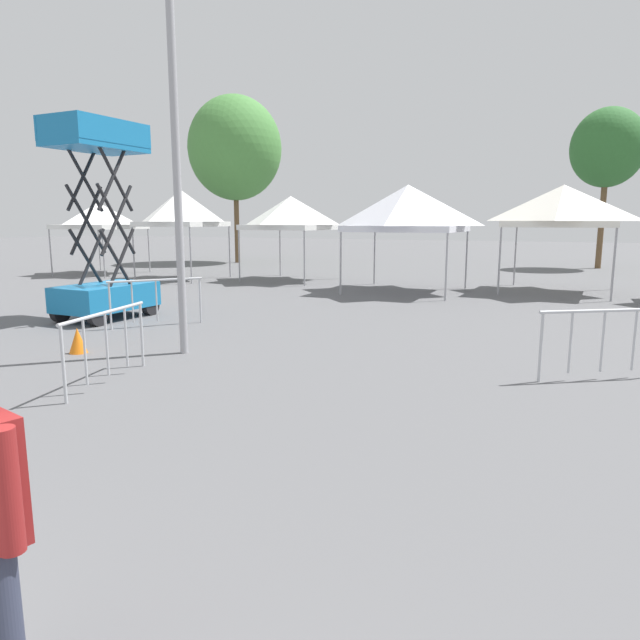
{
  "coord_description": "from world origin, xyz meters",
  "views": [
    {
      "loc": [
        2.63,
        -0.13,
        2.37
      ],
      "look_at": [
        0.12,
        5.44,
        1.3
      ],
      "focal_mm": 31.93,
      "sensor_mm": 36.0,
      "label": 1
    }
  ],
  "objects_px": {
    "canopy_tent_behind_right": "(408,208)",
    "crowd_barrier_near_person": "(156,293)",
    "light_pole_near_lift": "(174,106)",
    "tree_behind_tents_left": "(608,148)",
    "traffic_cone_near_barrier": "(78,340)",
    "canopy_tent_behind_left": "(99,216)",
    "tree_behind_tents_center": "(235,148)",
    "crowd_barrier_by_lift": "(604,330)",
    "scissor_lift": "(104,263)",
    "canopy_tent_center": "(291,213)",
    "canopy_tent_far_right": "(563,206)",
    "crowd_barrier_mid_lot": "(106,333)",
    "canopy_tent_right_of_center": "(181,208)"
  },
  "relations": [
    {
      "from": "canopy_tent_behind_left",
      "to": "canopy_tent_behind_right",
      "type": "relative_size",
      "value": 0.89
    },
    {
      "from": "crowd_barrier_by_lift",
      "to": "canopy_tent_far_right",
      "type": "bearing_deg",
      "value": 95.06
    },
    {
      "from": "canopy_tent_far_right",
      "to": "scissor_lift",
      "type": "bearing_deg",
      "value": -134.29
    },
    {
      "from": "canopy_tent_far_right",
      "to": "traffic_cone_near_barrier",
      "type": "relative_size",
      "value": 7.75
    },
    {
      "from": "canopy_tent_center",
      "to": "canopy_tent_behind_right",
      "type": "distance_m",
      "value": 5.49
    },
    {
      "from": "crowd_barrier_near_person",
      "to": "traffic_cone_near_barrier",
      "type": "bearing_deg",
      "value": -79.95
    },
    {
      "from": "canopy_tent_right_of_center",
      "to": "tree_behind_tents_left",
      "type": "xyz_separation_m",
      "value": [
        15.69,
        12.88,
        2.99
      ]
    },
    {
      "from": "canopy_tent_behind_right",
      "to": "traffic_cone_near_barrier",
      "type": "xyz_separation_m",
      "value": [
        -2.91,
        -11.27,
        -2.54
      ]
    },
    {
      "from": "canopy_tent_behind_left",
      "to": "canopy_tent_behind_right",
      "type": "distance_m",
      "value": 14.27
    },
    {
      "from": "canopy_tent_center",
      "to": "scissor_lift",
      "type": "height_order",
      "value": "scissor_lift"
    },
    {
      "from": "crowd_barrier_by_lift",
      "to": "crowd_barrier_near_person",
      "type": "distance_m",
      "value": 9.09
    },
    {
      "from": "canopy_tent_right_of_center",
      "to": "crowd_barrier_by_lift",
      "type": "distance_m",
      "value": 18.09
    },
    {
      "from": "canopy_tent_right_of_center",
      "to": "tree_behind_tents_center",
      "type": "relative_size",
      "value": 0.39
    },
    {
      "from": "scissor_lift",
      "to": "canopy_tent_behind_right",
      "type": "bearing_deg",
      "value": 57.78
    },
    {
      "from": "canopy_tent_right_of_center",
      "to": "canopy_tent_behind_right",
      "type": "relative_size",
      "value": 1.0
    },
    {
      "from": "canopy_tent_far_right",
      "to": "traffic_cone_near_barrier",
      "type": "distance_m",
      "value": 15.4
    },
    {
      "from": "crowd_barrier_by_lift",
      "to": "tree_behind_tents_left",
      "type": "bearing_deg",
      "value": 88.64
    },
    {
      "from": "tree_behind_tents_left",
      "to": "crowd_barrier_near_person",
      "type": "relative_size",
      "value": 4.72
    },
    {
      "from": "canopy_tent_behind_right",
      "to": "crowd_barrier_near_person",
      "type": "bearing_deg",
      "value": -111.64
    },
    {
      "from": "canopy_tent_behind_right",
      "to": "tree_behind_tents_center",
      "type": "xyz_separation_m",
      "value": [
        -12.52,
        9.2,
        3.55
      ]
    },
    {
      "from": "canopy_tent_behind_right",
      "to": "traffic_cone_near_barrier",
      "type": "distance_m",
      "value": 11.92
    },
    {
      "from": "tree_behind_tents_center",
      "to": "canopy_tent_behind_left",
      "type": "bearing_deg",
      "value": -101.51
    },
    {
      "from": "light_pole_near_lift",
      "to": "crowd_barrier_near_person",
      "type": "relative_size",
      "value": 4.53
    },
    {
      "from": "canopy_tent_right_of_center",
      "to": "tree_behind_tents_left",
      "type": "distance_m",
      "value": 20.52
    },
    {
      "from": "canopy_tent_behind_left",
      "to": "crowd_barrier_near_person",
      "type": "xyz_separation_m",
      "value": [
        10.86,
        -9.22,
        -1.83
      ]
    },
    {
      "from": "tree_behind_tents_center",
      "to": "tree_behind_tents_left",
      "type": "bearing_deg",
      "value": 12.14
    },
    {
      "from": "canopy_tent_behind_left",
      "to": "crowd_barrier_mid_lot",
      "type": "bearing_deg",
      "value": -44.78
    },
    {
      "from": "canopy_tent_right_of_center",
      "to": "canopy_tent_far_right",
      "type": "xyz_separation_m",
      "value": [
        14.17,
        1.53,
        -0.02
      ]
    },
    {
      "from": "canopy_tent_center",
      "to": "tree_behind_tents_left",
      "type": "distance_m",
      "value": 16.53
    },
    {
      "from": "tree_behind_tents_center",
      "to": "traffic_cone_near_barrier",
      "type": "height_order",
      "value": "tree_behind_tents_center"
    },
    {
      "from": "canopy_tent_behind_left",
      "to": "crowd_barrier_by_lift",
      "type": "height_order",
      "value": "canopy_tent_behind_left"
    },
    {
      "from": "scissor_lift",
      "to": "crowd_barrier_by_lift",
      "type": "bearing_deg",
      "value": -5.49
    },
    {
      "from": "canopy_tent_behind_right",
      "to": "crowd_barrier_mid_lot",
      "type": "height_order",
      "value": "canopy_tent_behind_right"
    },
    {
      "from": "tree_behind_tents_center",
      "to": "canopy_tent_behind_right",
      "type": "bearing_deg",
      "value": -36.32
    },
    {
      "from": "canopy_tent_behind_right",
      "to": "scissor_lift",
      "type": "bearing_deg",
      "value": -122.22
    },
    {
      "from": "canopy_tent_behind_right",
      "to": "crowd_barrier_mid_lot",
      "type": "relative_size",
      "value": 1.73
    },
    {
      "from": "tree_behind_tents_left",
      "to": "traffic_cone_near_barrier",
      "type": "xyz_separation_m",
      "value": [
        -9.11,
        -24.5,
        -5.61
      ]
    },
    {
      "from": "scissor_lift",
      "to": "crowd_barrier_near_person",
      "type": "distance_m",
      "value": 1.93
    },
    {
      "from": "light_pole_near_lift",
      "to": "canopy_tent_behind_right",
      "type": "bearing_deg",
      "value": 83.68
    },
    {
      "from": "canopy_tent_behind_left",
      "to": "tree_behind_tents_center",
      "type": "xyz_separation_m",
      "value": [
        1.74,
        8.53,
        3.74
      ]
    },
    {
      "from": "canopy_tent_behind_left",
      "to": "canopy_tent_right_of_center",
      "type": "distance_m",
      "value": 4.78
    },
    {
      "from": "canopy_tent_center",
      "to": "scissor_lift",
      "type": "relative_size",
      "value": 0.71
    },
    {
      "from": "traffic_cone_near_barrier",
      "to": "canopy_tent_behind_right",
      "type": "bearing_deg",
      "value": 75.54
    },
    {
      "from": "canopy_tent_far_right",
      "to": "crowd_barrier_mid_lot",
      "type": "relative_size",
      "value": 1.74
    },
    {
      "from": "light_pole_near_lift",
      "to": "crowd_barrier_by_lift",
      "type": "bearing_deg",
      "value": 9.85
    },
    {
      "from": "tree_behind_tents_center",
      "to": "crowd_barrier_by_lift",
      "type": "relative_size",
      "value": 5.14
    },
    {
      "from": "canopy_tent_behind_right",
      "to": "tree_behind_tents_left",
      "type": "bearing_deg",
      "value": 64.89
    },
    {
      "from": "light_pole_near_lift",
      "to": "crowd_barrier_near_person",
      "type": "xyz_separation_m",
      "value": [
        -2.23,
        1.93,
        -3.52
      ]
    },
    {
      "from": "tree_behind_tents_left",
      "to": "traffic_cone_near_barrier",
      "type": "relative_size",
      "value": 16.79
    },
    {
      "from": "canopy_tent_right_of_center",
      "to": "canopy_tent_behind_right",
      "type": "xyz_separation_m",
      "value": [
        9.49,
        -0.35,
        -0.09
      ]
    }
  ]
}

